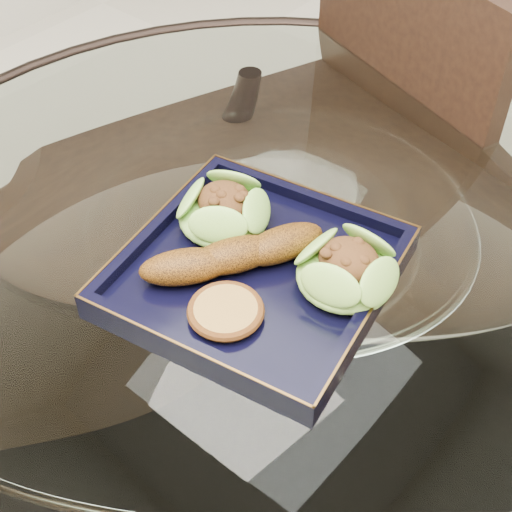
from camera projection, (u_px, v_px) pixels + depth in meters
The scene contains 7 objects.
dining_table at pixel (276, 341), 0.93m from camera, with size 1.13×1.13×0.77m.
dining_chair at pixel (326, 219), 1.20m from camera, with size 0.52×0.52×0.95m.
navy_plate at pixel (256, 276), 0.77m from camera, with size 0.27×0.27×0.02m, color black.
lettuce_wrap_left at pixel (224, 213), 0.80m from camera, with size 0.10×0.10×0.04m, color #649D2D.
lettuce_wrap_right at pixel (346, 272), 0.74m from camera, with size 0.10×0.10×0.04m, color #568E29.
roasted_plantain at pixel (235, 255), 0.75m from camera, with size 0.20×0.04×0.04m, color #693A0B.
crumb_patty at pixel (226, 312), 0.71m from camera, with size 0.07×0.07×0.01m, color #A67537.
Camera 1 is at (0.35, -0.46, 1.33)m, focal length 50.00 mm.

